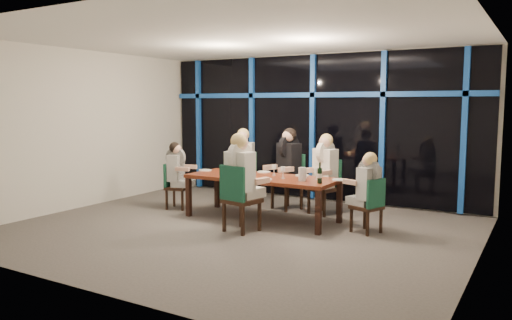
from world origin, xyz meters
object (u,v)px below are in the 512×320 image
(chair_end_right, at_px, (370,203))
(diner_far_mid, at_px, (287,157))
(diner_end_left, at_px, (177,165))
(chair_near_mid, at_px, (238,195))
(chair_end_left, at_px, (174,183))
(water_pitcher, at_px, (302,174))
(dining_table, at_px, (262,180))
(diner_near_mid, at_px, (241,168))
(diner_far_left, at_px, (242,155))
(diner_end_right, at_px, (367,180))
(chair_far_left, at_px, (244,175))
(wine_bottle, at_px, (320,175))
(chair_far_mid, at_px, (291,178))
(diner_far_right, at_px, (324,162))
(chair_far_right, at_px, (327,183))

(chair_end_right, relative_size, diner_far_mid, 0.84)
(diner_end_left, bearing_deg, chair_near_mid, -129.57)
(chair_end_left, distance_m, water_pitcher, 2.73)
(dining_table, bearing_deg, diner_near_mid, -81.59)
(diner_far_left, xyz_separation_m, diner_end_right, (2.84, -0.94, -0.15))
(chair_far_left, distance_m, wine_bottle, 2.55)
(chair_far_mid, bearing_deg, chair_far_left, -158.87)
(dining_table, height_order, chair_end_right, chair_end_right)
(diner_far_right, bearing_deg, chair_end_right, -20.30)
(diner_far_right, relative_size, diner_end_right, 1.16)
(diner_end_right, xyz_separation_m, diner_near_mid, (-1.70, -0.91, 0.18))
(dining_table, relative_size, wine_bottle, 7.87)
(chair_near_mid, relative_size, diner_near_mid, 1.03)
(diner_far_left, relative_size, wine_bottle, 3.01)
(chair_end_right, distance_m, diner_far_mid, 2.20)
(chair_far_left, bearing_deg, chair_far_mid, -17.73)
(wine_bottle, bearing_deg, chair_end_left, 177.22)
(chair_near_mid, bearing_deg, diner_far_mid, -76.01)
(chair_far_mid, distance_m, diner_far_left, 1.10)
(chair_far_mid, relative_size, chair_far_right, 1.06)
(diner_far_left, bearing_deg, chair_end_right, -35.66)
(dining_table, xyz_separation_m, chair_far_mid, (0.02, 1.07, -0.10))
(chair_end_left, height_order, water_pitcher, water_pitcher)
(diner_far_left, bearing_deg, chair_near_mid, -77.21)
(chair_far_mid, xyz_separation_m, diner_near_mid, (0.11, -1.92, 0.42))
(chair_far_left, distance_m, diner_far_right, 1.82)
(chair_end_right, relative_size, diner_far_right, 0.89)
(dining_table, relative_size, chair_end_right, 3.04)
(chair_far_mid, bearing_deg, chair_end_right, -7.38)
(chair_far_right, xyz_separation_m, diner_far_left, (-1.78, -0.03, 0.42))
(chair_far_left, height_order, diner_end_left, diner_end_left)
(diner_far_mid, height_order, diner_near_mid, diner_near_mid)
(chair_end_right, height_order, wine_bottle, wine_bottle)
(water_pitcher, bearing_deg, wine_bottle, -22.92)
(chair_far_right, distance_m, diner_near_mid, 2.03)
(dining_table, bearing_deg, chair_far_mid, 89.14)
(chair_far_mid, xyz_separation_m, diner_end_right, (1.81, -1.01, 0.24))
(diner_far_mid, bearing_deg, chair_end_right, -5.03)
(chair_near_mid, height_order, diner_near_mid, diner_near_mid)
(diner_far_right, height_order, diner_end_right, diner_far_right)
(diner_end_left, distance_m, diner_end_right, 3.65)
(chair_end_right, relative_size, diner_far_left, 0.86)
(chair_far_left, height_order, diner_far_left, diner_far_left)
(dining_table, relative_size, diner_far_left, 2.62)
(dining_table, bearing_deg, diner_far_mid, 90.96)
(diner_far_mid, height_order, wine_bottle, diner_far_mid)
(chair_end_right, xyz_separation_m, diner_far_mid, (-1.91, 0.96, 0.52))
(diner_far_right, bearing_deg, chair_far_mid, -171.93)
(water_pitcher, bearing_deg, chair_far_mid, 115.02)
(chair_end_right, bearing_deg, diner_far_mid, -95.10)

